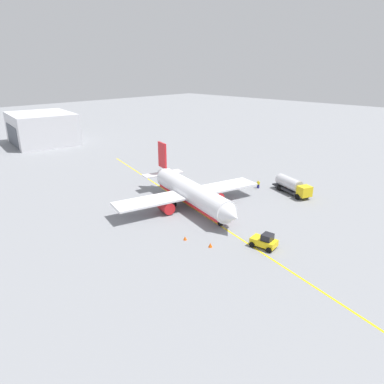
# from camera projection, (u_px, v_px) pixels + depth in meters

# --- Properties ---
(ground_plane) EXTENTS (400.00, 400.00, 0.00)m
(ground_plane) POSITION_uv_depth(u_px,v_px,m) (192.00, 207.00, 64.46)
(ground_plane) COLOR gray
(airplane) EXTENTS (28.18, 28.51, 9.84)m
(airplane) POSITION_uv_depth(u_px,v_px,m) (191.00, 193.00, 63.90)
(airplane) COLOR white
(airplane) RESTS_ON ground
(fuel_tanker) EXTENTS (9.68, 5.67, 3.15)m
(fuel_tanker) POSITION_uv_depth(u_px,v_px,m) (292.00, 185.00, 70.91)
(fuel_tanker) COLOR #2D2D33
(fuel_tanker) RESTS_ON ground
(pushback_tug) EXTENTS (3.81, 2.69, 2.20)m
(pushback_tug) POSITION_uv_depth(u_px,v_px,m) (265.00, 241.00, 49.96)
(pushback_tug) COLOR yellow
(pushback_tug) RESTS_ON ground
(refueling_worker) EXTENTS (0.60, 0.49, 1.71)m
(refueling_worker) POSITION_uv_depth(u_px,v_px,m) (258.00, 184.00, 74.37)
(refueling_worker) COLOR navy
(refueling_worker) RESTS_ON ground
(safety_cone_nose) EXTENTS (0.59, 0.59, 0.66)m
(safety_cone_nose) POSITION_uv_depth(u_px,v_px,m) (210.00, 245.00, 50.27)
(safety_cone_nose) COLOR #F2590F
(safety_cone_nose) RESTS_ON ground
(safety_cone_wingtip) EXTENTS (0.54, 0.54, 0.60)m
(safety_cone_wingtip) POSITION_uv_depth(u_px,v_px,m) (185.00, 238.00, 52.35)
(safety_cone_wingtip) COLOR #F2590F
(safety_cone_wingtip) RESTS_ON ground
(distant_hangar) EXTENTS (25.11, 21.77, 9.93)m
(distant_hangar) POSITION_uv_depth(u_px,v_px,m) (42.00, 128.00, 116.35)
(distant_hangar) COLOR silver
(distant_hangar) RESTS_ON ground
(taxi_line_marking) EXTENTS (80.91, 22.21, 0.01)m
(taxi_line_marking) POSITION_uv_depth(u_px,v_px,m) (192.00, 207.00, 64.46)
(taxi_line_marking) COLOR yellow
(taxi_line_marking) RESTS_ON ground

